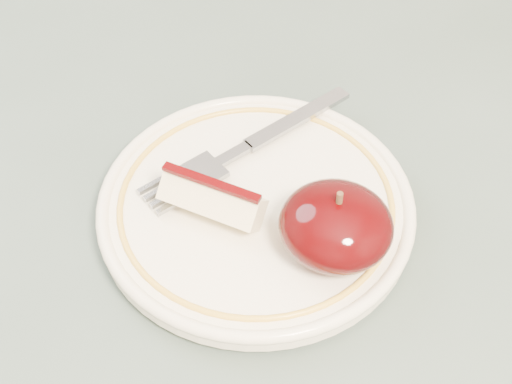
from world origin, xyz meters
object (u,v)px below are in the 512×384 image
(plate, at_px, (256,206))
(apple_half, at_px, (336,226))
(table, at_px, (221,383))
(fork, at_px, (247,147))

(plate, distance_m, apple_half, 0.07)
(table, xyz_separation_m, apple_half, (0.06, 0.06, 0.13))
(table, bearing_deg, apple_half, 47.93)
(fork, bearing_deg, apple_half, -95.63)
(plate, relative_size, fork, 1.34)
(apple_half, distance_m, fork, 0.10)
(table, relative_size, plate, 4.17)
(table, distance_m, fork, 0.17)
(table, xyz_separation_m, plate, (-0.00, 0.08, 0.10))
(fork, bearing_deg, plate, -120.86)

